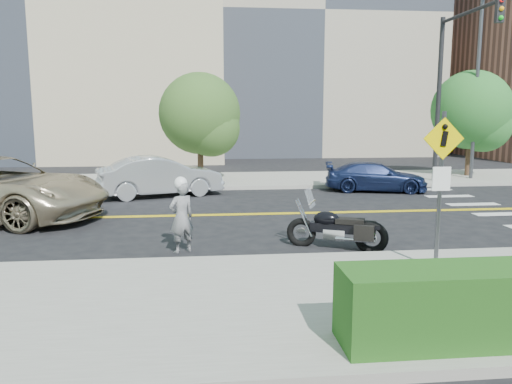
{
  "coord_description": "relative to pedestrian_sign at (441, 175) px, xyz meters",
  "views": [
    {
      "loc": [
        -0.2,
        -15.16,
        3.11
      ],
      "look_at": [
        1.04,
        -3.15,
        1.2
      ],
      "focal_mm": 35.0,
      "sensor_mm": 36.0,
      "label": 1
    }
  ],
  "objects": [
    {
      "name": "motorcycle",
      "position": [
        -1.38,
        2.15,
        -1.27
      ],
      "size": [
        2.35,
        1.53,
        1.38
      ],
      "primitive_type": null,
      "rotation": [
        0.0,
        0.0,
        -0.41
      ],
      "color": "black",
      "rests_on": "ground"
    },
    {
      "name": "ground_plane",
      "position": [
        -4.2,
        6.31,
        -1.96
      ],
      "size": [
        120.0,
        120.0,
        0.0
      ],
      "primitive_type": "plane",
      "color": "black",
      "rests_on": "ground"
    },
    {
      "name": "sidewalk_far",
      "position": [
        -4.2,
        13.81,
        -1.89
      ],
      "size": [
        60.0,
        5.0,
        0.15
      ],
      "primitive_type": "cube",
      "color": "#9E9B91",
      "rests_on": "ground_plane"
    },
    {
      "name": "tree_far_a",
      "position": [
        -4.58,
        13.47,
        1.13
      ],
      "size": [
        3.58,
        3.58,
        4.89
      ],
      "rotation": [
        0.0,
        0.0,
        -0.34
      ],
      "color": "#382619",
      "rests_on": "ground"
    },
    {
      "name": "building_mid",
      "position": [
        3.8,
        32.31,
        8.04
      ],
      "size": [
        18.0,
        14.0,
        20.0
      ],
      "primitive_type": "cube",
      "color": "#A39984",
      "rests_on": "ground_plane"
    },
    {
      "name": "lamp_post",
      "position": [
        7.8,
        12.81,
        2.19
      ],
      "size": [
        0.16,
        0.16,
        8.0
      ],
      "primitive_type": "cylinder",
      "color": "#4C4C51",
      "rests_on": "sidewalk_far"
    },
    {
      "name": "parked_car_silver",
      "position": [
        -6.08,
        10.1,
        -1.2
      ],
      "size": [
        4.87,
        2.93,
        1.51
      ],
      "primitive_type": "imported",
      "rotation": [
        0.0,
        0.0,
        1.88
      ],
      "color": "#B6B8BE",
      "rests_on": "ground"
    },
    {
      "name": "traffic_light",
      "position": [
        5.8,
        11.39,
        2.71
      ],
      "size": [
        0.28,
        4.5,
        7.0
      ],
      "color": "black",
      "rests_on": "sidewalk_far"
    },
    {
      "name": "pedestrian_sign",
      "position": [
        0.0,
        0.0,
        0.0
      ],
      "size": [
        0.78,
        0.08,
        3.0
      ],
      "color": "#4C4C51",
      "rests_on": "sidewalk_near"
    },
    {
      "name": "sidewalk_near",
      "position": [
        -4.2,
        -1.19,
        -1.89
      ],
      "size": [
        60.0,
        5.0,
        0.15
      ],
      "primitive_type": "cube",
      "color": "#9E9B91",
      "rests_on": "ground_plane"
    },
    {
      "name": "tree_far_b",
      "position": [
        8.18,
        13.82,
        1.3
      ],
      "size": [
        3.7,
        3.7,
        5.11
      ],
      "rotation": [
        0.0,
        0.0,
        0.38
      ],
      "color": "#382619",
      "rests_on": "ground"
    },
    {
      "name": "motorcyclist",
      "position": [
        -4.93,
        2.18,
        -1.1
      ],
      "size": [
        0.71,
        0.64,
        1.73
      ],
      "rotation": [
        0.0,
        0.0,
        3.67
      ],
      "color": "#B3B4B9",
      "rests_on": "ground"
    },
    {
      "name": "parked_car_blue",
      "position": [
        2.45,
        10.46,
        -1.38
      ],
      "size": [
        4.27,
        2.47,
        1.16
      ],
      "primitive_type": "imported",
      "rotation": [
        0.0,
        0.0,
        1.35
      ],
      "color": "navy",
      "rests_on": "ground"
    }
  ]
}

